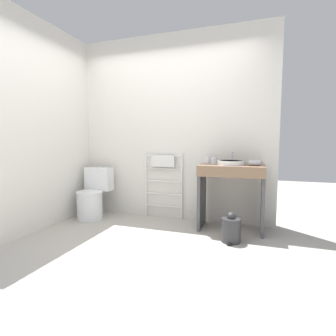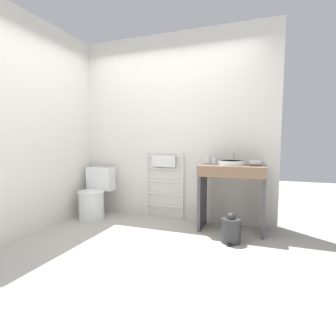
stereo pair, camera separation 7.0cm
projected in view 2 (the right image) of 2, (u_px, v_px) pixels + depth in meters
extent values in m
plane|color=#A8A399|center=(126.00, 252.00, 2.72)|extent=(12.00, 12.00, 0.00)
cube|color=silver|center=(171.00, 128.00, 3.91)|extent=(3.02, 0.12, 2.70)
cube|color=silver|center=(58.00, 127.00, 3.72)|extent=(0.12, 2.01, 2.70)
cylinder|color=white|center=(91.00, 206.00, 3.91)|extent=(0.37, 0.37, 0.39)
cylinder|color=white|center=(91.00, 192.00, 3.89)|extent=(0.38, 0.38, 0.02)
cube|color=white|center=(101.00, 179.00, 4.11)|extent=(0.42, 0.19, 0.36)
cylinder|color=silver|center=(101.00, 167.00, 4.09)|extent=(0.05, 0.05, 0.01)
cylinder|color=white|center=(147.00, 185.00, 4.03)|extent=(0.02, 0.02, 0.98)
cylinder|color=white|center=(183.00, 187.00, 3.83)|extent=(0.02, 0.02, 0.98)
cylinder|color=white|center=(165.00, 206.00, 3.96)|extent=(0.57, 0.02, 0.02)
cylinder|color=white|center=(165.00, 194.00, 3.94)|extent=(0.57, 0.02, 0.02)
cylinder|color=white|center=(165.00, 181.00, 3.93)|extent=(0.57, 0.02, 0.02)
cylinder|color=white|center=(165.00, 169.00, 3.91)|extent=(0.57, 0.02, 0.02)
cylinder|color=white|center=(165.00, 156.00, 3.89)|extent=(0.57, 0.02, 0.02)
cube|color=silver|center=(164.00, 161.00, 3.87)|extent=(0.36, 0.04, 0.17)
cube|color=#84664C|center=(233.00, 166.00, 3.32)|extent=(0.81, 0.50, 0.03)
cube|color=#84664C|center=(230.00, 174.00, 3.11)|extent=(0.81, 0.02, 0.10)
cube|color=#4C4C4F|center=(202.00, 197.00, 3.50)|extent=(0.04, 0.42, 0.82)
cube|color=#4C4C4F|center=(264.00, 202.00, 3.24)|extent=(0.04, 0.42, 0.82)
cylinder|color=white|center=(232.00, 163.00, 3.30)|extent=(0.34, 0.34, 0.06)
cylinder|color=silver|center=(232.00, 161.00, 3.30)|extent=(0.28, 0.28, 0.01)
cylinder|color=silver|center=(233.00, 158.00, 3.49)|extent=(0.02, 0.02, 0.16)
cylinder|color=silver|center=(233.00, 153.00, 3.44)|extent=(0.02, 0.09, 0.02)
cylinder|color=white|center=(209.00, 160.00, 3.58)|extent=(0.08, 0.08, 0.09)
cylinder|color=white|center=(215.00, 160.00, 3.50)|extent=(0.08, 0.08, 0.09)
cylinder|color=#B7B7BC|center=(255.00, 163.00, 3.17)|extent=(0.13, 0.07, 0.07)
cone|color=#9C9CA0|center=(263.00, 163.00, 3.14)|extent=(0.05, 0.06, 0.06)
cube|color=#B7B7BC|center=(253.00, 163.00, 3.26)|extent=(0.04, 0.09, 0.05)
cylinder|color=#333335|center=(231.00, 230.00, 2.99)|extent=(0.22, 0.22, 0.28)
sphere|color=#333335|center=(231.00, 217.00, 2.97)|extent=(0.10, 0.10, 0.10)
cube|color=black|center=(229.00, 245.00, 2.88)|extent=(0.05, 0.04, 0.02)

